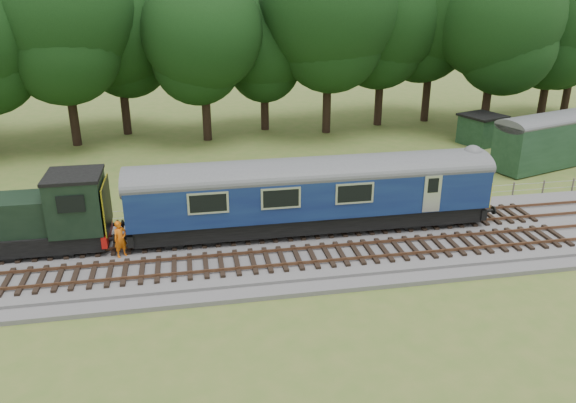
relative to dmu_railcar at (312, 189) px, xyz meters
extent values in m
plane|color=#496625|center=(-4.81, -1.40, -2.61)|extent=(120.00, 120.00, 0.00)
cube|color=#4C4C4F|center=(-4.81, -1.40, -2.43)|extent=(70.00, 7.00, 0.35)
cube|color=brown|center=(-4.81, -0.72, -2.12)|extent=(66.50, 0.07, 0.14)
cube|color=brown|center=(-4.81, 0.72, -2.12)|extent=(66.50, 0.07, 0.14)
cube|color=brown|center=(-4.81, -3.72, -2.12)|extent=(66.50, 0.07, 0.14)
cube|color=brown|center=(-4.81, -2.28, -2.12)|extent=(66.50, 0.07, 0.14)
cube|color=black|center=(-0.01, 0.00, -1.55)|extent=(17.46, 2.52, 0.85)
cube|color=#0D1649|center=(-0.01, 0.00, -0.12)|extent=(18.00, 2.80, 2.05)
cube|color=yellow|center=(9.01, 0.00, -0.50)|extent=(0.06, 2.74, 1.30)
cube|color=black|center=(5.99, 0.00, -1.75)|extent=(2.60, 2.00, 0.55)
cube|color=black|center=(-6.01, 0.00, -1.75)|extent=(2.60, 2.00, 0.55)
cube|color=black|center=(-14.41, 0.00, -1.60)|extent=(8.73, 2.39, 0.85)
cube|color=black|center=(-11.21, 0.00, 0.05)|extent=(2.40, 2.55, 2.60)
cube|color=#AC110D|center=(-10.03, 0.00, -1.55)|extent=(0.25, 2.60, 0.55)
cube|color=yellow|center=(-9.89, 0.00, -0.15)|extent=(0.06, 2.55, 2.30)
imported|color=orange|center=(-9.29, -1.29, -1.37)|extent=(0.77, 0.71, 1.77)
cube|color=#17321D|center=(17.13, 14.52, -1.50)|extent=(3.41, 3.41, 2.22)
cube|color=black|center=(17.13, 14.52, -0.30)|extent=(3.75, 3.75, 0.18)
camera|label=1|loc=(-5.92, -25.61, 9.74)|focal=35.00mm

